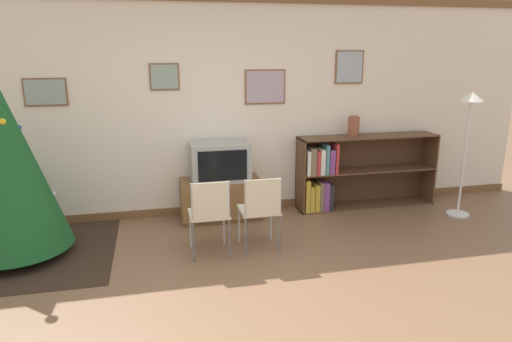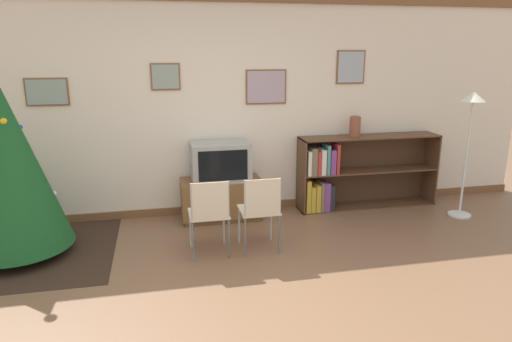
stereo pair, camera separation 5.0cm
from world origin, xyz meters
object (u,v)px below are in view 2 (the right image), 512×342
(television, at_px, (221,161))
(folding_chair_right, at_px, (261,209))
(folding_chair_left, at_px, (209,213))
(vase, at_px, (355,126))
(tv_console, at_px, (221,199))
(standing_lamp, at_px, (471,122))
(bookshelf, at_px, (344,174))
(christmas_tree, at_px, (8,165))

(television, distance_m, folding_chair_right, 1.12)
(folding_chair_left, height_order, vase, vase)
(tv_console, relative_size, vase, 3.70)
(tv_console, bearing_deg, standing_lamp, -10.42)
(bookshelf, xyz_separation_m, standing_lamp, (1.34, -0.62, 0.74))
(folding_chair_left, xyz_separation_m, folding_chair_right, (0.53, 0.00, 0.00))
(bookshelf, bearing_deg, tv_console, -177.69)
(folding_chair_left, bearing_deg, tv_console, 75.93)
(folding_chair_left, xyz_separation_m, bookshelf, (1.91, 1.12, -0.01))
(tv_console, relative_size, folding_chair_left, 1.20)
(tv_console, relative_size, standing_lamp, 0.62)
(christmas_tree, height_order, tv_console, christmas_tree)
(christmas_tree, xyz_separation_m, standing_lamp, (5.18, 0.05, 0.25))
(christmas_tree, bearing_deg, folding_chair_right, -10.43)
(bookshelf, bearing_deg, folding_chair_right, -141.09)
(tv_console, bearing_deg, folding_chair_left, -104.07)
(christmas_tree, distance_m, vase, 4.02)
(christmas_tree, distance_m, folding_chair_left, 2.04)
(bookshelf, relative_size, vase, 7.05)
(christmas_tree, height_order, television, christmas_tree)
(folding_chair_left, bearing_deg, vase, 28.91)
(vase, xyz_separation_m, standing_lamp, (1.22, -0.62, 0.11))
(standing_lamp, bearing_deg, television, 169.63)
(vase, height_order, standing_lamp, standing_lamp)
(tv_console, bearing_deg, bookshelf, 2.31)
(christmas_tree, distance_m, tv_console, 2.38)
(television, relative_size, bookshelf, 0.38)
(folding_chair_left, xyz_separation_m, vase, (2.03, 1.12, 0.63))
(bookshelf, height_order, vase, vase)
(bookshelf, bearing_deg, christmas_tree, -170.16)
(bookshelf, distance_m, vase, 0.64)
(folding_chair_left, xyz_separation_m, standing_lamp, (3.25, 0.50, 0.74))
(vase, bearing_deg, tv_console, -177.77)
(christmas_tree, distance_m, standing_lamp, 5.19)
(television, bearing_deg, vase, 2.31)
(vase, bearing_deg, standing_lamp, -26.84)
(folding_chair_right, xyz_separation_m, vase, (1.50, 1.12, 0.63))
(standing_lamp, bearing_deg, folding_chair_left, -171.21)
(folding_chair_right, bearing_deg, christmas_tree, 169.57)
(folding_chair_right, bearing_deg, television, 104.11)
(bookshelf, bearing_deg, vase, 0.97)
(television, bearing_deg, folding_chair_left, -104.11)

